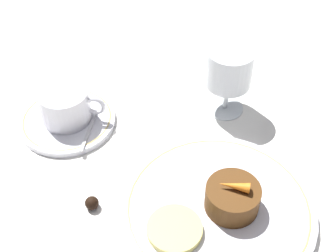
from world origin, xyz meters
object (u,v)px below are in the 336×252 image
dinner_plate (218,209)px  wine_glass (229,71)px  dessert_cake (232,198)px  coffee_cup (65,104)px

dinner_plate → wine_glass: (0.01, 0.22, 0.07)m
wine_glass → dessert_cake: size_ratio=1.61×
coffee_cup → dessert_cake: coffee_cup is taller
dinner_plate → wine_glass: size_ratio=2.24×
dinner_plate → dessert_cake: (0.02, 0.00, 0.02)m
dinner_plate → wine_glass: 0.23m
coffee_cup → dinner_plate: bearing=-31.8°
dinner_plate → dessert_cake: 0.03m
wine_glass → dessert_cake: 0.22m
dinner_plate → dessert_cake: bearing=9.9°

